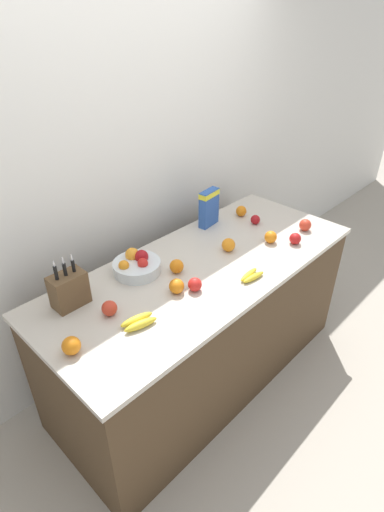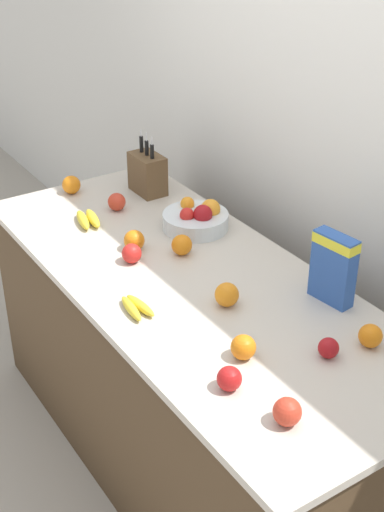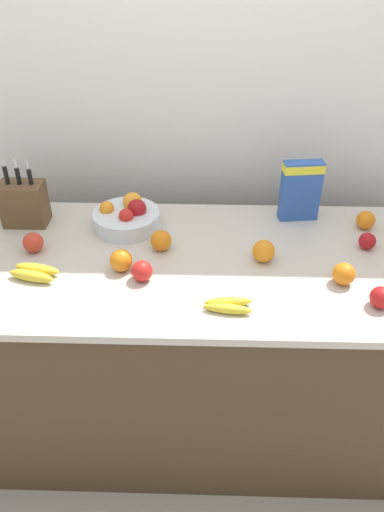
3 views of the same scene
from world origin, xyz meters
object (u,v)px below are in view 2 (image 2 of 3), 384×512
object	(u,v)px
banana_bunch_right	(136,307)
apple_middle	(287,412)
banana_bunch_left	(88,219)
apple_by_knife_block	(117,202)
apple_leftmost	(229,379)
orange_mid_left	(134,240)
cereal_box	(334,265)
orange_front_center	(71,185)
orange_front_left	(370,336)
apple_front	(328,348)
knife_block	(148,173)
orange_back_center	(228,294)
apple_rear	(132,253)
fruit_bowl	(197,219)
orange_mid_right	(243,347)
orange_by_cereal	(182,245)

from	to	relation	value
banana_bunch_right	apple_middle	bearing A→B (deg)	6.23
banana_bunch_left	apple_by_knife_block	world-z (taller)	apple_by_knife_block
apple_leftmost	orange_mid_left	world-z (taller)	orange_mid_left
cereal_box	orange_front_center	world-z (taller)	cereal_box
banana_bunch_right	orange_front_left	bearing A→B (deg)	42.22
apple_front	orange_front_center	xyz separation A→B (m)	(-1.57, -0.15, 0.01)
cereal_box	banana_bunch_left	world-z (taller)	cereal_box
banana_bunch_left	apple_by_knife_block	size ratio (longest dim) A/B	2.36
apple_front	orange_front_center	distance (m)	1.57
knife_block	banana_bunch_left	bearing A→B (deg)	-69.77
orange_back_center	orange_front_center	xyz separation A→B (m)	(-1.15, -0.06, -0.00)
apple_front	orange_front_left	distance (m)	0.15
apple_rear	apple_by_knife_block	bearing A→B (deg)	158.99
knife_block	cereal_box	size ratio (longest dim) A/B	1.12
apple_leftmost	fruit_bowl	bearing A→B (deg)	151.72
orange_mid_right	orange_by_cereal	distance (m)	0.69
apple_middle	orange_mid_right	distance (m)	0.31
banana_bunch_right	orange_back_center	distance (m)	0.32
knife_block	orange_front_center	world-z (taller)	knife_block
apple_leftmost	banana_bunch_left	bearing A→B (deg)	173.99
orange_front_left	orange_by_cereal	bearing A→B (deg)	-167.72
apple_rear	orange_mid_right	bearing A→B (deg)	0.04
banana_bunch_right	apple_front	bearing A→B (deg)	34.44
orange_front_center	orange_mid_right	bearing A→B (deg)	-3.08
knife_block	orange_front_left	size ratio (longest dim) A/B	3.72
fruit_bowl	apple_leftmost	distance (m)	1.03
orange_front_left	knife_block	bearing A→B (deg)	179.87
cereal_box	orange_by_cereal	bearing A→B (deg)	-162.16
orange_mid_right	orange_mid_left	world-z (taller)	orange_mid_left
fruit_bowl	apple_by_knife_block	distance (m)	0.39
apple_middle	apple_leftmost	distance (m)	0.21
banana_bunch_left	apple_front	xyz separation A→B (m)	(1.25, 0.22, 0.01)
fruit_bowl	orange_by_cereal	xyz separation A→B (m)	(0.15, -0.17, -0.00)
orange_back_center	orange_mid_left	size ratio (longest dim) A/B	1.03
banana_bunch_left	apple_front	size ratio (longest dim) A/B	2.79
apple_middle	apple_front	xyz separation A→B (m)	(-0.16, 0.30, -0.01)
banana_bunch_left	banana_bunch_right	distance (m)	0.71
apple_leftmost	orange_by_cereal	world-z (taller)	orange_by_cereal
orange_front_center	fruit_bowl	bearing A→B (deg)	25.45
apple_leftmost	orange_by_cereal	size ratio (longest dim) A/B	0.92
orange_front_left	orange_by_cereal	world-z (taller)	orange_by_cereal
apple_front	orange_mid_left	world-z (taller)	orange_mid_left
apple_leftmost	knife_block	bearing A→B (deg)	159.43
apple_front	orange_back_center	bearing A→B (deg)	-167.61
orange_mid_right	orange_back_center	bearing A→B (deg)	153.46
fruit_bowl	knife_block	bearing A→B (deg)	178.38
banana_bunch_left	apple_by_knife_block	xyz separation A→B (m)	(-0.05, 0.17, 0.02)
banana_bunch_right	apple_leftmost	bearing A→B (deg)	3.36
apple_middle	orange_mid_right	size ratio (longest dim) A/B	1.02
orange_mid_left	apple_front	bearing A→B (deg)	10.22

